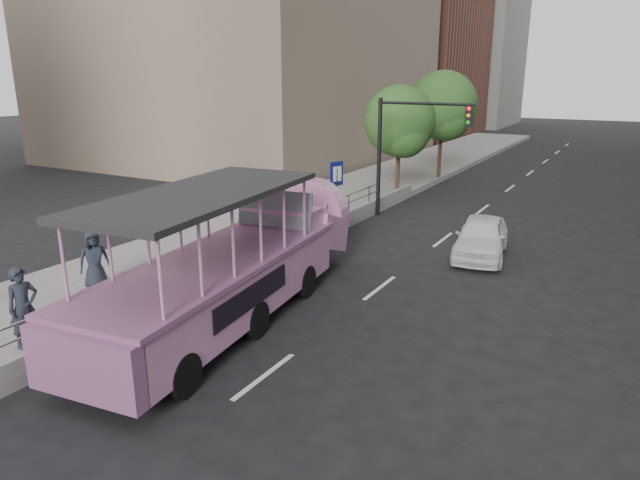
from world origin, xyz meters
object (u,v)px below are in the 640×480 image
(car, at_px, (481,237))
(traffic_signal, at_px, (405,139))
(duck_boat, at_px, (238,265))
(pedestrian_near, at_px, (23,307))
(street_tree_near, at_px, (401,124))
(street_tree_far, at_px, (444,108))
(pedestrian_far, at_px, (94,260))
(parking_sign, at_px, (336,189))

(car, relative_size, traffic_signal, 0.80)
(duck_boat, bearing_deg, pedestrian_near, -119.28)
(traffic_signal, relative_size, street_tree_near, 0.91)
(car, height_order, street_tree_far, street_tree_far)
(pedestrian_far, relative_size, parking_sign, 0.59)
(car, height_order, parking_sign, parking_sign)
(pedestrian_near, xyz_separation_m, street_tree_far, (0.96, 25.87, 3.08))
(pedestrian_near, height_order, traffic_signal, traffic_signal)
(pedestrian_far, relative_size, street_tree_far, 0.27)
(duck_boat, bearing_deg, street_tree_far, 94.11)
(duck_boat, height_order, pedestrian_far, duck_boat)
(duck_boat, height_order, pedestrian_near, duck_boat)
(pedestrian_near, relative_size, parking_sign, 0.63)
(car, relative_size, street_tree_near, 0.73)
(pedestrian_far, bearing_deg, street_tree_near, 20.89)
(car, height_order, pedestrian_far, pedestrian_far)
(pedestrian_near, relative_size, street_tree_near, 0.32)
(pedestrian_near, bearing_deg, traffic_signal, 2.20)
(car, relative_size, pedestrian_far, 2.43)
(parking_sign, distance_m, street_tree_near, 7.52)
(duck_boat, height_order, street_tree_far, street_tree_far)
(traffic_signal, distance_m, street_tree_near, 3.80)
(parking_sign, bearing_deg, duck_boat, -80.04)
(car, xyz_separation_m, street_tree_far, (-5.89, 13.32, 3.60))
(pedestrian_near, relative_size, traffic_signal, 0.36)
(duck_boat, relative_size, street_tree_far, 1.70)
(pedestrian_far, xyz_separation_m, street_tree_far, (2.55, 22.68, 3.15))
(street_tree_far, bearing_deg, duck_boat, -85.89)
(pedestrian_far, distance_m, street_tree_far, 23.04)
(pedestrian_near, bearing_deg, street_tree_near, 8.17)
(pedestrian_far, bearing_deg, duck_boat, -43.86)
(parking_sign, xyz_separation_m, traffic_signal, (1.29, 3.81, 1.69))
(traffic_signal, height_order, street_tree_far, street_tree_far)
(traffic_signal, bearing_deg, parking_sign, -108.75)
(parking_sign, bearing_deg, street_tree_far, 90.45)
(pedestrian_far, bearing_deg, street_tree_far, 22.50)
(car, relative_size, pedestrian_near, 2.25)
(duck_boat, distance_m, car, 9.21)
(pedestrian_near, xyz_separation_m, traffic_signal, (2.36, 16.44, 2.28))
(car, bearing_deg, parking_sign, 170.23)
(duck_boat, relative_size, car, 2.64)
(pedestrian_near, xyz_separation_m, parking_sign, (1.06, 12.63, 0.59))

